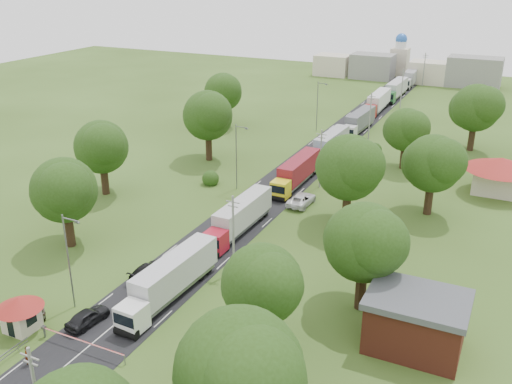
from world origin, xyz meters
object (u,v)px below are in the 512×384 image
Objects in this scene: car_lane_front at (88,317)px; boom_barrier at (71,338)px; info_sign at (346,143)px; pedestrian_near at (28,356)px; truck_0 at (170,279)px; guard_booth at (20,310)px; car_lane_mid at (149,281)px.

boom_barrier is at bearing 112.40° from car_lane_front.
pedestrian_near is (-8.06, -63.50, -2.11)m from info_sign.
pedestrian_near is at bearing 91.60° from car_lane_front.
boom_barrier is 60.39m from info_sign.
truck_0 is 3.27× the size of car_lane_front.
info_sign is 0.91× the size of car_lane_front.
car_lane_mid is (6.20, 11.30, -1.48)m from guard_booth.
car_lane_front is (-4.54, -7.19, -1.40)m from truck_0.
truck_0 is 3.59× the size of car_lane_mid.
pedestrian_near reaches higher than boom_barrier.
truck_0 is 14.94m from pedestrian_near.
boom_barrier is 2.24× the size of car_lane_mid.
info_sign reaches higher than boom_barrier.
truck_0 reaches higher than car_lane_mid.
info_sign is at bearing 83.76° from boom_barrier.
truck_0 is (3.57, 10.50, 1.28)m from boom_barrier.
info_sign is at bearing -90.40° from car_lane_mid.
car_lane_front is 1.10× the size of car_lane_mid.
boom_barrier is 3.81m from pedestrian_near.
pedestrian_near is at bearing 89.70° from car_lane_mid.
guard_booth reaches higher than car_lane_mid.
car_lane_front is at bearing 106.37° from boom_barrier.
truck_0 is (-2.99, -49.50, -0.83)m from info_sign.
car_lane_mid is at bearing 61.24° from guard_booth.
car_lane_front is (-7.53, -56.69, -2.23)m from info_sign.
car_lane_mid is (0.36, 11.29, -0.21)m from boom_barrier.
car_lane_front is at bearing 87.39° from car_lane_mid.
boom_barrier is 5.17× the size of pedestrian_near.
pedestrian_near is at bearing -109.91° from truck_0.
pedestrian_near is (4.34, -3.50, -1.27)m from guard_booth.
truck_0 reaches higher than pedestrian_near.
car_lane_mid is at bearing -93.43° from car_lane_front.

